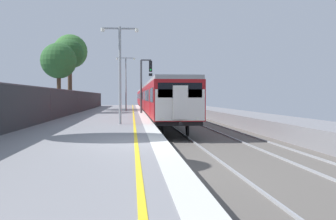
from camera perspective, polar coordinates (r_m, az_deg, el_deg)
ground at (r=12.56m, az=9.07°, el=-7.52°), size 17.40×110.00×1.21m
commuter_train_at_platform at (r=50.79m, az=-2.56°, el=1.78°), size 2.83×61.75×3.81m
signal_gantry at (r=34.11m, az=-3.61°, el=4.61°), size 1.10×0.24×4.81m
platform_lamp_mid at (r=20.47m, az=-7.26°, el=6.57°), size 2.00×0.20×5.20m
platform_lamp_far at (r=40.25m, az=-6.38°, el=4.66°), size 2.00×0.20×5.65m
background_tree_left at (r=36.10m, az=-16.21°, el=6.92°), size 3.24×3.24×6.37m
background_tree_centre at (r=40.93m, az=-14.78°, el=8.02°), size 2.98×2.98×7.42m
background_tree_back at (r=45.89m, az=-14.57°, el=8.37°), size 3.93×3.93×8.73m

